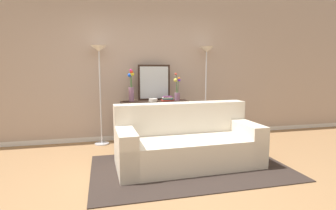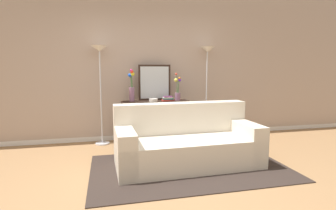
{
  "view_description": "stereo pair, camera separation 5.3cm",
  "coord_description": "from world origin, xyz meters",
  "px_view_note": "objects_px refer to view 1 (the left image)",
  "views": [
    {
      "loc": [
        -0.71,
        -3.03,
        1.39
      ],
      "look_at": [
        0.34,
        1.19,
        0.8
      ],
      "focal_mm": 28.55,
      "sensor_mm": 36.0,
      "label": 1
    },
    {
      "loc": [
        -0.65,
        -3.04,
        1.39
      ],
      "look_at": [
        0.34,
        1.19,
        0.8
      ],
      "focal_mm": 28.55,
      "sensor_mm": 36.0,
      "label": 2
    }
  ],
  "objects_px": {
    "floor_lamp_left": "(99,67)",
    "wall_mirror": "(154,82)",
    "couch": "(187,144)",
    "book_row_under_console": "(138,140)",
    "floor_lamp_right": "(206,67)",
    "vase_tall_flowers": "(131,89)",
    "fruit_bowl": "(153,100)",
    "vase_short_flowers": "(177,91)",
    "book_stack": "(167,99)",
    "console_table": "(155,114)"
  },
  "relations": [
    {
      "from": "vase_short_flowers",
      "to": "fruit_bowl",
      "type": "bearing_deg",
      "value": -171.04
    },
    {
      "from": "couch",
      "to": "book_row_under_console",
      "type": "distance_m",
      "value": 1.42
    },
    {
      "from": "couch",
      "to": "fruit_bowl",
      "type": "bearing_deg",
      "value": 102.68
    },
    {
      "from": "floor_lamp_left",
      "to": "fruit_bowl",
      "type": "bearing_deg",
      "value": -11.38
    },
    {
      "from": "couch",
      "to": "fruit_bowl",
      "type": "relative_size",
      "value": 12.76
    },
    {
      "from": "console_table",
      "to": "floor_lamp_left",
      "type": "xyz_separation_m",
      "value": [
        -0.99,
        0.1,
        0.87
      ]
    },
    {
      "from": "floor_lamp_left",
      "to": "vase_short_flowers",
      "type": "relative_size",
      "value": 3.45
    },
    {
      "from": "vase_tall_flowers",
      "to": "fruit_bowl",
      "type": "height_order",
      "value": "vase_tall_flowers"
    },
    {
      "from": "floor_lamp_left",
      "to": "book_row_under_console",
      "type": "bearing_deg",
      "value": -8.61
    },
    {
      "from": "couch",
      "to": "console_table",
      "type": "bearing_deg",
      "value": 99.73
    },
    {
      "from": "floor_lamp_right",
      "to": "wall_mirror",
      "type": "xyz_separation_m",
      "value": [
        -1.05,
        0.03,
        -0.3
      ]
    },
    {
      "from": "floor_lamp_right",
      "to": "fruit_bowl",
      "type": "bearing_deg",
      "value": -170.31
    },
    {
      "from": "floor_lamp_left",
      "to": "floor_lamp_right",
      "type": "bearing_deg",
      "value": 0.0
    },
    {
      "from": "floor_lamp_left",
      "to": "wall_mirror",
      "type": "bearing_deg",
      "value": 1.62
    },
    {
      "from": "floor_lamp_right",
      "to": "vase_tall_flowers",
      "type": "relative_size",
      "value": 3.07
    },
    {
      "from": "floor_lamp_right",
      "to": "vase_tall_flowers",
      "type": "height_order",
      "value": "floor_lamp_right"
    },
    {
      "from": "wall_mirror",
      "to": "book_row_under_console",
      "type": "relative_size",
      "value": 1.95
    },
    {
      "from": "book_row_under_console",
      "to": "vase_short_flowers",
      "type": "bearing_deg",
      "value": -1.08
    },
    {
      "from": "fruit_bowl",
      "to": "book_row_under_console",
      "type": "relative_size",
      "value": 0.47
    },
    {
      "from": "fruit_bowl",
      "to": "couch",
      "type": "bearing_deg",
      "value": -77.32
    },
    {
      "from": "wall_mirror",
      "to": "floor_lamp_right",
      "type": "bearing_deg",
      "value": -1.56
    },
    {
      "from": "couch",
      "to": "floor_lamp_right",
      "type": "xyz_separation_m",
      "value": [
        0.84,
        1.39,
        1.12
      ]
    },
    {
      "from": "vase_tall_flowers",
      "to": "fruit_bowl",
      "type": "relative_size",
      "value": 3.68
    },
    {
      "from": "floor_lamp_left",
      "to": "book_row_under_console",
      "type": "height_order",
      "value": "floor_lamp_left"
    },
    {
      "from": "wall_mirror",
      "to": "fruit_bowl",
      "type": "bearing_deg",
      "value": -106.11
    },
    {
      "from": "floor_lamp_left",
      "to": "vase_tall_flowers",
      "type": "height_order",
      "value": "floor_lamp_left"
    },
    {
      "from": "wall_mirror",
      "to": "couch",
      "type": "bearing_deg",
      "value": -81.7
    },
    {
      "from": "floor_lamp_left",
      "to": "book_stack",
      "type": "bearing_deg",
      "value": -7.92
    },
    {
      "from": "floor_lamp_right",
      "to": "fruit_bowl",
      "type": "relative_size",
      "value": 11.28
    },
    {
      "from": "floor_lamp_right",
      "to": "book_stack",
      "type": "xyz_separation_m",
      "value": [
        -0.83,
        -0.17,
        -0.59
      ]
    },
    {
      "from": "console_table",
      "to": "fruit_bowl",
      "type": "bearing_deg",
      "value": -118.34
    },
    {
      "from": "couch",
      "to": "floor_lamp_left",
      "type": "bearing_deg",
      "value": 131.11
    },
    {
      "from": "floor_lamp_left",
      "to": "vase_short_flowers",
      "type": "distance_m",
      "value": 1.49
    },
    {
      "from": "vase_tall_flowers",
      "to": "book_stack",
      "type": "relative_size",
      "value": 2.6
    },
    {
      "from": "vase_tall_flowers",
      "to": "book_row_under_console",
      "type": "relative_size",
      "value": 1.71
    },
    {
      "from": "vase_tall_flowers",
      "to": "book_stack",
      "type": "bearing_deg",
      "value": -8.5
    },
    {
      "from": "couch",
      "to": "floor_lamp_left",
      "type": "height_order",
      "value": "floor_lamp_left"
    },
    {
      "from": "vase_tall_flowers",
      "to": "vase_short_flowers",
      "type": "distance_m",
      "value": 0.87
    },
    {
      "from": "vase_tall_flowers",
      "to": "book_stack",
      "type": "distance_m",
      "value": 0.7
    },
    {
      "from": "couch",
      "to": "floor_lamp_right",
      "type": "height_order",
      "value": "floor_lamp_right"
    },
    {
      "from": "vase_short_flowers",
      "to": "fruit_bowl",
      "type": "relative_size",
      "value": 3.24
    },
    {
      "from": "floor_lamp_left",
      "to": "fruit_bowl",
      "type": "xyz_separation_m",
      "value": [
        0.94,
        -0.19,
        -0.59
      ]
    },
    {
      "from": "couch",
      "to": "vase_tall_flowers",
      "type": "distance_m",
      "value": 1.64
    },
    {
      "from": "floor_lamp_left",
      "to": "fruit_bowl",
      "type": "distance_m",
      "value": 1.13
    },
    {
      "from": "book_row_under_console",
      "to": "wall_mirror",
      "type": "bearing_deg",
      "value": 20.24
    },
    {
      "from": "floor_lamp_right",
      "to": "console_table",
      "type": "bearing_deg",
      "value": -174.65
    },
    {
      "from": "couch",
      "to": "book_row_under_console",
      "type": "xyz_separation_m",
      "value": [
        -0.55,
        1.29,
        -0.25
      ]
    },
    {
      "from": "couch",
      "to": "fruit_bowl",
      "type": "xyz_separation_m",
      "value": [
        -0.27,
        1.2,
        0.51
      ]
    },
    {
      "from": "floor_lamp_right",
      "to": "fruit_bowl",
      "type": "distance_m",
      "value": 1.28
    },
    {
      "from": "couch",
      "to": "book_stack",
      "type": "distance_m",
      "value": 1.33
    }
  ]
}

